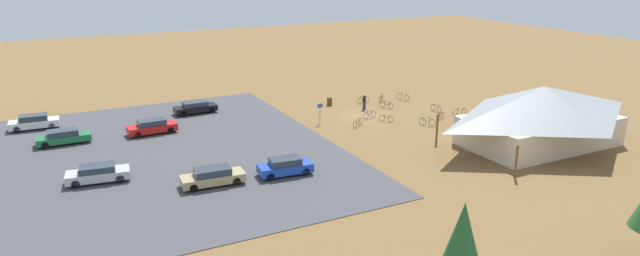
{
  "coord_description": "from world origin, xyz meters",
  "views": [
    {
      "loc": [
        30.49,
        49.0,
        16.57
      ],
      "look_at": [
        7.89,
        5.01,
        1.2
      ],
      "focal_mm": 31.1,
      "sensor_mm": 36.0,
      "label": 1
    }
  ],
  "objects_px": {
    "bicycle_black_by_bin": "(386,105)",
    "bicycle_white_near_sign": "(460,112)",
    "trash_bin": "(330,101)",
    "bicycle_yellow_edge_south": "(403,97)",
    "bike_pavilion": "(541,113)",
    "bicycle_green_yard_right": "(358,123)",
    "bicycle_purple_yard_front": "(441,116)",
    "car_green_near_entry": "(63,137)",
    "car_red_front_row": "(152,127)",
    "car_tan_back_corner": "(213,177)",
    "visitor_near_lot": "(364,101)",
    "lot_sign": "(320,110)",
    "bicycle_teal_yard_left": "(386,118)",
    "pine_east": "(462,249)",
    "car_blue_by_curb": "(285,166)",
    "bicycle_silver_edge_north": "(436,108)",
    "bicycle_red_near_porch": "(381,99)",
    "car_black_mid_lot": "(195,107)",
    "visitor_crossing_yard": "(521,103)",
    "bicycle_blue_back_row": "(370,115)",
    "car_white_end_stall": "(34,122)",
    "car_silver_aisle_side": "(98,173)",
    "bicycle_teal_mid_cluster": "(427,122)",
    "bicycle_orange_yard_center": "(363,100)"
  },
  "relations": [
    {
      "from": "bicycle_red_near_porch",
      "to": "car_green_near_entry",
      "type": "distance_m",
      "value": 34.54
    },
    {
      "from": "bicycle_silver_edge_north",
      "to": "car_black_mid_lot",
      "type": "bearing_deg",
      "value": -25.48
    },
    {
      "from": "bicycle_red_near_porch",
      "to": "bicycle_teal_yard_left",
      "type": "xyz_separation_m",
      "value": [
        4.03,
        7.14,
        -0.05
      ]
    },
    {
      "from": "bike_pavilion",
      "to": "bicycle_black_by_bin",
      "type": "bearing_deg",
      "value": -72.83
    },
    {
      "from": "car_blue_by_curb",
      "to": "car_green_near_entry",
      "type": "xyz_separation_m",
      "value": [
        15.08,
        -16.23,
        -0.03
      ]
    },
    {
      "from": "bicycle_purple_yard_front",
      "to": "car_green_near_entry",
      "type": "bearing_deg",
      "value": -14.57
    },
    {
      "from": "bike_pavilion",
      "to": "bicycle_green_yard_right",
      "type": "height_order",
      "value": "bike_pavilion"
    },
    {
      "from": "bike_pavilion",
      "to": "pine_east",
      "type": "height_order",
      "value": "pine_east"
    },
    {
      "from": "bicycle_silver_edge_north",
      "to": "pine_east",
      "type": "bearing_deg",
      "value": 52.82
    },
    {
      "from": "bicycle_red_near_porch",
      "to": "car_black_mid_lot",
      "type": "relative_size",
      "value": 0.3
    },
    {
      "from": "pine_east",
      "to": "bicycle_white_near_sign",
      "type": "distance_m",
      "value": 37.71
    },
    {
      "from": "bicycle_blue_back_row",
      "to": "bicycle_teal_yard_left",
      "type": "height_order",
      "value": "bicycle_blue_back_row"
    },
    {
      "from": "bicycle_blue_back_row",
      "to": "car_white_end_stall",
      "type": "height_order",
      "value": "car_white_end_stall"
    },
    {
      "from": "lot_sign",
      "to": "bicycle_teal_yard_left",
      "type": "bearing_deg",
      "value": 158.93
    },
    {
      "from": "trash_bin",
      "to": "lot_sign",
      "type": "bearing_deg",
      "value": 54.29
    },
    {
      "from": "trash_bin",
      "to": "bicycle_yellow_edge_south",
      "type": "height_order",
      "value": "trash_bin"
    },
    {
      "from": "bicycle_green_yard_right",
      "to": "car_tan_back_corner",
      "type": "xyz_separation_m",
      "value": [
        17.52,
        8.06,
        0.34
      ]
    },
    {
      "from": "car_black_mid_lot",
      "to": "visitor_crossing_yard",
      "type": "relative_size",
      "value": 2.54
    },
    {
      "from": "pine_east",
      "to": "bicycle_orange_yard_center",
      "type": "relative_size",
      "value": 3.75
    },
    {
      "from": "bicycle_red_near_porch",
      "to": "bicycle_purple_yard_front",
      "type": "xyz_separation_m",
      "value": [
        -1.56,
        9.11,
        -0.02
      ]
    },
    {
      "from": "pine_east",
      "to": "car_black_mid_lot",
      "type": "height_order",
      "value": "pine_east"
    },
    {
      "from": "car_tan_back_corner",
      "to": "visitor_near_lot",
      "type": "distance_m",
      "value": 25.37
    },
    {
      "from": "car_blue_by_curb",
      "to": "car_silver_aisle_side",
      "type": "bearing_deg",
      "value": -21.48
    },
    {
      "from": "car_red_front_row",
      "to": "car_tan_back_corner",
      "type": "bearing_deg",
      "value": 95.8
    },
    {
      "from": "pine_east",
      "to": "bicycle_black_by_bin",
      "type": "xyz_separation_m",
      "value": [
        -19.09,
        -34.29,
        -3.84
      ]
    },
    {
      "from": "bicycle_green_yard_right",
      "to": "bicycle_silver_edge_north",
      "type": "height_order",
      "value": "bicycle_silver_edge_north"
    },
    {
      "from": "pine_east",
      "to": "car_red_front_row",
      "type": "xyz_separation_m",
      "value": [
        6.56,
        -36.65,
        -3.47
      ]
    },
    {
      "from": "bicycle_green_yard_right",
      "to": "bicycle_black_by_bin",
      "type": "bearing_deg",
      "value": -144.83
    },
    {
      "from": "car_blue_by_curb",
      "to": "car_silver_aisle_side",
      "type": "distance_m",
      "value": 14.29
    },
    {
      "from": "car_silver_aisle_side",
      "to": "car_tan_back_corner",
      "type": "relative_size",
      "value": 0.99
    },
    {
      "from": "bicycle_silver_edge_north",
      "to": "bicycle_orange_yard_center",
      "type": "relative_size",
      "value": 1.04
    },
    {
      "from": "car_blue_by_curb",
      "to": "pine_east",
      "type": "bearing_deg",
      "value": 88.21
    },
    {
      "from": "bicycle_yellow_edge_south",
      "to": "car_blue_by_curb",
      "type": "relative_size",
      "value": 0.39
    },
    {
      "from": "bicycle_blue_back_row",
      "to": "visitor_crossing_yard",
      "type": "distance_m",
      "value": 17.35
    },
    {
      "from": "bike_pavilion",
      "to": "car_white_end_stall",
      "type": "distance_m",
      "value": 48.85
    },
    {
      "from": "bike_pavilion",
      "to": "bicycle_silver_edge_north",
      "type": "height_order",
      "value": "bike_pavilion"
    },
    {
      "from": "bicycle_green_yard_right",
      "to": "car_tan_back_corner",
      "type": "relative_size",
      "value": 0.33
    },
    {
      "from": "trash_bin",
      "to": "bicycle_yellow_edge_south",
      "type": "xyz_separation_m",
      "value": [
        -8.96,
        1.99,
        -0.06
      ]
    },
    {
      "from": "trash_bin",
      "to": "bicycle_yellow_edge_south",
      "type": "relative_size",
      "value": 0.52
    },
    {
      "from": "bicycle_black_by_bin",
      "to": "visitor_near_lot",
      "type": "relative_size",
      "value": 0.88
    },
    {
      "from": "bicycle_red_near_porch",
      "to": "visitor_crossing_yard",
      "type": "height_order",
      "value": "visitor_crossing_yard"
    },
    {
      "from": "bicycle_silver_edge_north",
      "to": "car_blue_by_curb",
      "type": "xyz_separation_m",
      "value": [
        22.47,
        9.51,
        0.36
      ]
    },
    {
      "from": "bicycle_black_by_bin",
      "to": "bicycle_white_near_sign",
      "type": "xyz_separation_m",
      "value": [
        -5.54,
        6.0,
        -0.0
      ]
    },
    {
      "from": "bicycle_yellow_edge_south",
      "to": "car_red_front_row",
      "type": "relative_size",
      "value": 0.37
    },
    {
      "from": "trash_bin",
      "to": "bicycle_purple_yard_front",
      "type": "distance_m",
      "value": 13.08
    },
    {
      "from": "bicycle_blue_back_row",
      "to": "bicycle_orange_yard_center",
      "type": "xyz_separation_m",
      "value": [
        -2.78,
        -5.82,
        -0.01
      ]
    },
    {
      "from": "bicycle_yellow_edge_south",
      "to": "bicycle_silver_edge_north",
      "type": "bearing_deg",
      "value": 92.33
    },
    {
      "from": "bicycle_teal_mid_cluster",
      "to": "visitor_crossing_yard",
      "type": "distance_m",
      "value": 12.69
    },
    {
      "from": "bicycle_white_near_sign",
      "to": "bicycle_teal_mid_cluster",
      "type": "bearing_deg",
      "value": 16.07
    },
    {
      "from": "pine_east",
      "to": "car_green_near_entry",
      "type": "height_order",
      "value": "pine_east"
    }
  ]
}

